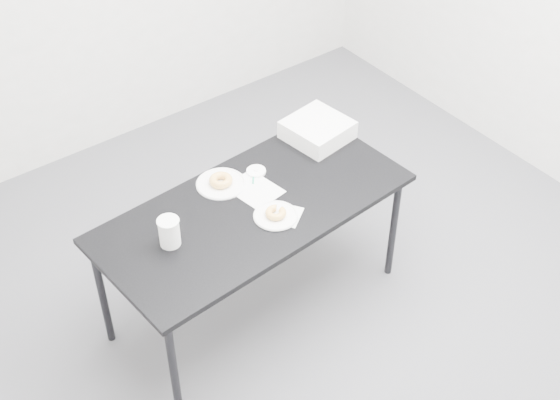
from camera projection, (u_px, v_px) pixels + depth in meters
floor at (300, 308)px, 4.23m from camera, size 4.00×4.00×0.00m
table at (253, 214)px, 3.82m from camera, size 1.61×0.84×0.71m
scorecard at (254, 189)px, 3.88m from camera, size 0.24×0.28×0.00m
logo_patch at (255, 174)px, 3.97m from camera, size 0.05×0.05×0.00m
pen at (253, 176)px, 3.95m from camera, size 0.08×0.10×0.01m
napkin at (285, 215)px, 3.73m from camera, size 0.21×0.21×0.00m
plate_near at (276, 216)px, 3.72m from camera, size 0.22×0.22×0.01m
donut_near at (276, 213)px, 3.71m from camera, size 0.14×0.14×0.03m
plate_far at (221, 184)px, 3.91m from camera, size 0.25×0.25×0.01m
donut_far at (221, 180)px, 3.89m from camera, size 0.14×0.14×0.04m
coffee_cup at (169, 232)px, 3.54m from camera, size 0.10×0.10×0.15m
cup_lid at (256, 171)px, 3.98m from camera, size 0.10×0.10×0.01m
bakery_box at (317, 130)px, 4.17m from camera, size 0.34×0.34×0.10m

